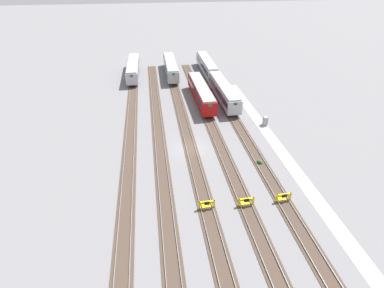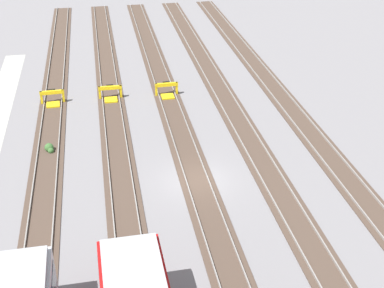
% 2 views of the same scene
% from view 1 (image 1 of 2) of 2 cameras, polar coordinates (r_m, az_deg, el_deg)
% --- Properties ---
extents(ground_plane, '(400.00, 400.00, 0.00)m').
position_cam_1_polar(ground_plane, '(48.16, -0.30, -0.77)').
color(ground_plane, slate).
extents(service_walkway, '(54.00, 2.00, 0.01)m').
position_cam_1_polar(service_walkway, '(51.73, 15.33, 0.46)').
color(service_walkway, '#9E9E93').
rests_on(service_walkway, ground).
extents(rail_track_nearest, '(90.00, 2.23, 0.21)m').
position_cam_1_polar(rail_track_nearest, '(50.21, 10.73, 0.14)').
color(rail_track_nearest, '#47382D').
rests_on(rail_track_nearest, ground).
extents(rail_track_near_inner, '(90.00, 2.24, 0.21)m').
position_cam_1_polar(rail_track_near_inner, '(48.95, 5.34, -0.29)').
color(rail_track_near_inner, '#47382D').
rests_on(rail_track_near_inner, ground).
extents(rail_track_middle, '(90.00, 2.24, 0.21)m').
position_cam_1_polar(rail_track_middle, '(48.14, -0.30, -0.73)').
color(rail_track_middle, '#47382D').
rests_on(rail_track_middle, ground).
extents(rail_track_far_inner, '(90.00, 2.23, 0.21)m').
position_cam_1_polar(rail_track_far_inner, '(47.81, -6.06, -1.17)').
color(rail_track_far_inner, '#47382D').
rests_on(rail_track_far_inner, ground).
extents(rail_track_farthest, '(90.00, 2.23, 0.21)m').
position_cam_1_polar(rail_track_farthest, '(47.98, -11.85, -1.61)').
color(rail_track_farthest, '#47382D').
rests_on(rail_track_farthest, ground).
extents(subway_car_front_row_leftmost, '(18.01, 2.92, 3.70)m').
position_cam_1_polar(subway_car_front_row_leftmost, '(82.32, 2.85, 14.71)').
color(subway_car_front_row_leftmost, '#ADAFB7').
rests_on(subway_car_front_row_leftmost, ground).
extents(subway_car_front_row_left_inner, '(18.04, 3.07, 3.70)m').
position_cam_1_polar(subway_car_front_row_left_inner, '(65.01, 6.00, 9.94)').
color(subway_car_front_row_left_inner, '#ADAFB7').
rests_on(subway_car_front_row_left_inner, ground).
extents(subway_car_front_row_centre, '(18.05, 3.19, 3.70)m').
position_cam_1_polar(subway_car_front_row_centre, '(64.04, 1.72, 9.76)').
color(subway_car_front_row_centre, '#A80F0F').
rests_on(subway_car_front_row_centre, ground).
extents(subway_car_front_row_right_inner, '(18.02, 2.98, 3.70)m').
position_cam_1_polar(subway_car_front_row_right_inner, '(81.07, -4.09, 14.40)').
color(subway_car_front_row_right_inner, '#ADAFB7').
rests_on(subway_car_front_row_right_inner, ground).
extents(subway_car_front_row_rightmost, '(18.04, 3.09, 3.70)m').
position_cam_1_polar(subway_car_front_row_rightmost, '(81.33, -11.16, 13.96)').
color(subway_car_front_row_rightmost, '#ADAFB7').
rests_on(subway_car_front_row_rightmost, ground).
extents(bumper_stop_nearest_track, '(1.37, 2.01, 1.22)m').
position_cam_1_polar(bumper_stop_nearest_track, '(39.67, 16.85, -9.58)').
color(bumper_stop_nearest_track, gold).
rests_on(bumper_stop_nearest_track, ground).
extents(bumper_stop_near_inner_track, '(1.35, 2.00, 1.22)m').
position_cam_1_polar(bumper_stop_near_inner_track, '(37.99, 10.13, -10.64)').
color(bumper_stop_near_inner_track, gold).
rests_on(bumper_stop_near_inner_track, ground).
extents(bumper_stop_middle_track, '(1.35, 2.00, 1.22)m').
position_cam_1_polar(bumper_stop_middle_track, '(37.08, 2.73, -11.33)').
color(bumper_stop_middle_track, gold).
rests_on(bumper_stop_middle_track, ground).
extents(electrical_cabinet, '(0.90, 0.73, 1.60)m').
position_cam_1_polar(electrical_cabinet, '(56.36, 13.78, 4.29)').
color(electrical_cabinet, gray).
rests_on(electrical_cabinet, ground).
extents(weed_clump, '(0.92, 0.70, 0.64)m').
position_cam_1_polar(weed_clump, '(45.62, 12.80, -3.34)').
color(weed_clump, '#38602D').
rests_on(weed_clump, ground).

